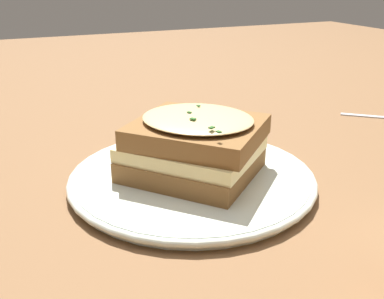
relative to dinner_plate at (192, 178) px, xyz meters
name	(u,v)px	position (x,y,z in m)	size (l,w,h in m)	color
ground_plane	(191,177)	(0.02, -0.01, -0.01)	(2.40, 2.40, 0.00)	brown
dinner_plate	(192,178)	(0.00, 0.00, 0.00)	(0.26, 0.26, 0.01)	silver
sandwich	(193,145)	(0.00, 0.00, 0.04)	(0.17, 0.17, 0.07)	brown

